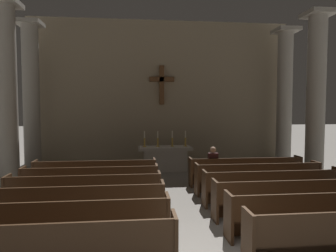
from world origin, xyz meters
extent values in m
cube|color=#422B19|center=(-2.49, 0.00, 0.42)|extent=(3.71, 0.40, 0.05)
cube|color=#422B19|center=(-2.49, -0.23, 0.70)|extent=(3.71, 0.05, 0.50)
cube|color=#422B19|center=(-0.60, -0.02, 0.47)|extent=(0.06, 0.50, 0.95)
cube|color=#422B19|center=(-2.49, 1.03, 0.42)|extent=(3.71, 0.40, 0.05)
cube|color=#422B19|center=(-2.49, 0.81, 0.70)|extent=(3.71, 0.05, 0.50)
cube|color=#422B19|center=(-2.49, 1.21, 0.20)|extent=(3.71, 0.04, 0.40)
cube|color=#422B19|center=(-0.60, 1.01, 0.47)|extent=(0.06, 0.50, 0.95)
cube|color=#422B19|center=(-2.49, 2.07, 0.42)|extent=(3.71, 0.40, 0.05)
cube|color=#422B19|center=(-2.49, 1.84, 0.70)|extent=(3.71, 0.05, 0.50)
cube|color=#422B19|center=(-2.49, 2.25, 0.20)|extent=(3.71, 0.04, 0.40)
cube|color=#422B19|center=(-0.60, 2.05, 0.47)|extent=(0.06, 0.50, 0.95)
cube|color=#422B19|center=(-2.49, 3.10, 0.42)|extent=(3.71, 0.40, 0.05)
cube|color=#422B19|center=(-2.49, 2.87, 0.70)|extent=(3.71, 0.05, 0.50)
cube|color=#422B19|center=(-2.49, 3.28, 0.20)|extent=(3.71, 0.04, 0.40)
cube|color=#422B19|center=(-0.60, 3.08, 0.47)|extent=(0.06, 0.50, 0.95)
cube|color=#422B19|center=(-4.37, 3.08, 0.47)|extent=(0.06, 0.50, 0.95)
cube|color=#422B19|center=(-2.49, 4.13, 0.42)|extent=(3.71, 0.40, 0.05)
cube|color=#422B19|center=(-2.49, 3.91, 0.70)|extent=(3.71, 0.05, 0.50)
cube|color=#422B19|center=(-2.49, 4.31, 0.20)|extent=(3.71, 0.04, 0.40)
cube|color=#422B19|center=(-0.60, 4.11, 0.47)|extent=(0.06, 0.50, 0.95)
cube|color=#422B19|center=(-4.37, 4.11, 0.47)|extent=(0.06, 0.50, 0.95)
cube|color=#422B19|center=(-2.49, 5.17, 0.42)|extent=(3.71, 0.40, 0.05)
cube|color=#422B19|center=(-2.49, 4.94, 0.70)|extent=(3.71, 0.05, 0.50)
cube|color=#422B19|center=(-2.49, 5.35, 0.20)|extent=(3.71, 0.04, 0.40)
cube|color=#422B19|center=(-0.60, 5.15, 0.47)|extent=(0.06, 0.50, 0.95)
cube|color=#422B19|center=(-4.37, 5.15, 0.47)|extent=(0.06, 0.50, 0.95)
cube|color=#422B19|center=(0.60, -0.02, 0.47)|extent=(0.06, 0.50, 0.95)
cube|color=#422B19|center=(2.49, 1.03, 0.42)|extent=(3.71, 0.40, 0.05)
cube|color=#422B19|center=(2.49, 0.81, 0.70)|extent=(3.71, 0.05, 0.50)
cube|color=#422B19|center=(2.49, 1.21, 0.20)|extent=(3.71, 0.04, 0.40)
cube|color=#422B19|center=(0.60, 1.01, 0.47)|extent=(0.06, 0.50, 0.95)
cube|color=#422B19|center=(2.49, 2.07, 0.42)|extent=(3.71, 0.40, 0.05)
cube|color=#422B19|center=(2.49, 1.84, 0.70)|extent=(3.71, 0.05, 0.50)
cube|color=#422B19|center=(2.49, 2.25, 0.20)|extent=(3.71, 0.04, 0.40)
cube|color=#422B19|center=(0.60, 2.05, 0.47)|extent=(0.06, 0.50, 0.95)
cube|color=#422B19|center=(2.49, 3.10, 0.42)|extent=(3.71, 0.40, 0.05)
cube|color=#422B19|center=(2.49, 2.87, 0.70)|extent=(3.71, 0.05, 0.50)
cube|color=#422B19|center=(2.49, 3.28, 0.20)|extent=(3.71, 0.04, 0.40)
cube|color=#422B19|center=(0.60, 3.08, 0.47)|extent=(0.06, 0.50, 0.95)
cube|color=#422B19|center=(2.49, 4.13, 0.42)|extent=(3.71, 0.40, 0.05)
cube|color=#422B19|center=(2.49, 3.91, 0.70)|extent=(3.71, 0.05, 0.50)
cube|color=#422B19|center=(2.49, 4.31, 0.20)|extent=(3.71, 0.04, 0.40)
cube|color=#422B19|center=(0.60, 4.11, 0.47)|extent=(0.06, 0.50, 0.95)
cube|color=#422B19|center=(4.37, 4.11, 0.47)|extent=(0.06, 0.50, 0.95)
cube|color=#422B19|center=(2.49, 5.17, 0.42)|extent=(3.71, 0.40, 0.05)
cube|color=#422B19|center=(2.49, 4.94, 0.70)|extent=(3.71, 0.05, 0.50)
cube|color=#422B19|center=(2.49, 5.35, 0.20)|extent=(3.71, 0.04, 0.40)
cube|color=#422B19|center=(0.60, 5.15, 0.47)|extent=(0.06, 0.50, 0.95)
cube|color=#422B19|center=(4.37, 5.15, 0.47)|extent=(0.06, 0.50, 0.95)
cube|color=#9E998E|center=(-5.48, 5.99, 0.10)|extent=(0.93, 0.93, 0.20)
cylinder|color=#9E998E|center=(-5.48, 5.99, 2.99)|extent=(0.67, 0.67, 5.98)
cube|color=#9E998E|center=(-5.48, 5.99, 6.06)|extent=(1.00, 1.00, 0.16)
cube|color=#9E998E|center=(5.48, 5.99, 0.10)|extent=(0.93, 0.93, 0.20)
cylinder|color=#9E998E|center=(5.48, 5.99, 2.99)|extent=(0.67, 0.67, 5.98)
cube|color=#9E998E|center=(5.48, 5.99, 6.06)|extent=(1.00, 1.00, 0.16)
cube|color=#9E998E|center=(-5.48, 8.38, 0.10)|extent=(0.93, 0.93, 0.20)
cylinder|color=#9E998E|center=(-5.48, 8.38, 2.99)|extent=(0.67, 0.67, 5.98)
cube|color=#9E998E|center=(-5.48, 8.38, 6.06)|extent=(1.00, 1.00, 0.16)
cube|color=#9E998E|center=(5.48, 8.38, 0.10)|extent=(0.93, 0.93, 0.20)
cylinder|color=#9E998E|center=(5.48, 8.38, 2.99)|extent=(0.67, 0.67, 5.98)
cube|color=#9E998E|center=(5.48, 8.38, 6.06)|extent=(1.00, 1.00, 0.16)
cube|color=#A8A399|center=(0.00, 7.71, 0.44)|extent=(1.76, 0.72, 0.88)
cube|color=#A8A399|center=(0.00, 7.71, 0.94)|extent=(2.20, 0.90, 0.12)
cube|color=silver|center=(0.00, 7.71, 1.00)|extent=(2.09, 0.86, 0.01)
cylinder|color=#B79338|center=(-0.85, 7.71, 1.02)|extent=(0.16, 0.16, 0.02)
cylinder|color=#B79338|center=(-0.85, 7.71, 1.19)|extent=(0.07, 0.07, 0.36)
cylinder|color=silver|center=(-0.85, 7.71, 1.51)|extent=(0.04, 0.04, 0.29)
cylinder|color=#B79338|center=(-0.30, 7.71, 1.02)|extent=(0.16, 0.16, 0.02)
cylinder|color=#B79338|center=(-0.30, 7.71, 1.19)|extent=(0.07, 0.07, 0.36)
cylinder|color=silver|center=(-0.30, 7.71, 1.51)|extent=(0.04, 0.04, 0.29)
cylinder|color=#B79338|center=(0.30, 7.71, 1.02)|extent=(0.16, 0.16, 0.02)
cylinder|color=#B79338|center=(0.30, 7.71, 1.19)|extent=(0.07, 0.07, 0.36)
cylinder|color=silver|center=(0.30, 7.71, 1.51)|extent=(0.04, 0.04, 0.29)
cylinder|color=#B79338|center=(0.85, 7.71, 1.02)|extent=(0.16, 0.16, 0.02)
cylinder|color=#B79338|center=(0.85, 7.71, 1.19)|extent=(0.07, 0.07, 0.36)
cylinder|color=silver|center=(0.85, 7.71, 1.51)|extent=(0.04, 0.04, 0.29)
cube|color=gray|center=(0.00, 9.58, 3.32)|extent=(12.02, 0.25, 6.64)
cube|color=brown|center=(0.00, 9.34, 3.65)|extent=(0.21, 0.21, 1.79)
cube|color=brown|center=(0.00, 9.34, 3.92)|extent=(1.14, 0.21, 0.21)
cube|color=#26262B|center=(1.35, 5.35, 0.23)|extent=(0.24, 0.14, 0.45)
cube|color=#26262B|center=(1.35, 5.22, 0.51)|extent=(0.28, 0.36, 0.12)
cube|color=#381919|center=(1.35, 5.09, 0.84)|extent=(0.32, 0.20, 0.54)
sphere|color=tan|center=(1.35, 5.09, 1.22)|extent=(0.20, 0.20, 0.20)
camera|label=1|loc=(-1.20, -4.62, 2.61)|focal=32.23mm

